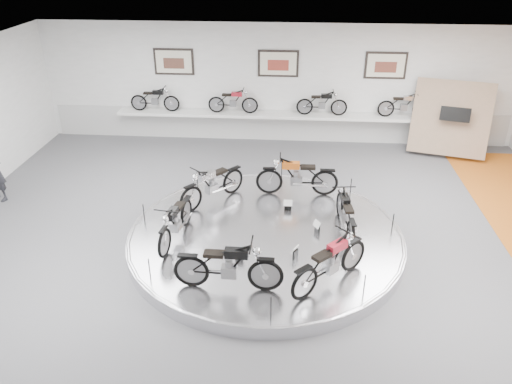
# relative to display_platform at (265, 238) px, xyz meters

# --- Properties ---
(floor) EXTENTS (16.00, 16.00, 0.00)m
(floor) POSITION_rel_display_platform_xyz_m (0.00, -0.30, -0.15)
(floor) COLOR #555557
(floor) RESTS_ON ground
(ceiling) EXTENTS (16.00, 16.00, 0.00)m
(ceiling) POSITION_rel_display_platform_xyz_m (0.00, -0.30, 3.85)
(ceiling) COLOR white
(ceiling) RESTS_ON wall_back
(wall_back) EXTENTS (16.00, 0.00, 16.00)m
(wall_back) POSITION_rel_display_platform_xyz_m (0.00, 6.70, 1.85)
(wall_back) COLOR white
(wall_back) RESTS_ON floor
(dado_band) EXTENTS (15.68, 0.04, 1.10)m
(dado_band) POSITION_rel_display_platform_xyz_m (0.00, 6.68, 0.40)
(dado_band) COLOR #BCBCBA
(dado_band) RESTS_ON floor
(display_platform) EXTENTS (6.40, 6.40, 0.30)m
(display_platform) POSITION_rel_display_platform_xyz_m (0.00, 0.00, 0.00)
(display_platform) COLOR silver
(display_platform) RESTS_ON floor
(platform_rim) EXTENTS (6.40, 6.40, 0.10)m
(platform_rim) POSITION_rel_display_platform_xyz_m (0.00, 0.00, 0.12)
(platform_rim) COLOR #B2B2BA
(platform_rim) RESTS_ON display_platform
(shelf) EXTENTS (11.00, 0.55, 0.10)m
(shelf) POSITION_rel_display_platform_xyz_m (0.00, 6.40, 0.85)
(shelf) COLOR silver
(shelf) RESTS_ON wall_back
(poster_left) EXTENTS (1.35, 0.06, 0.88)m
(poster_left) POSITION_rel_display_platform_xyz_m (-3.50, 6.66, 2.55)
(poster_left) COLOR beige
(poster_left) RESTS_ON wall_back
(poster_center) EXTENTS (1.35, 0.06, 0.88)m
(poster_center) POSITION_rel_display_platform_xyz_m (0.00, 6.66, 2.55)
(poster_center) COLOR beige
(poster_center) RESTS_ON wall_back
(poster_right) EXTENTS (1.35, 0.06, 0.88)m
(poster_right) POSITION_rel_display_platform_xyz_m (3.50, 6.66, 2.55)
(poster_right) COLOR beige
(poster_right) RESTS_ON wall_back
(display_panel) EXTENTS (2.56, 1.52, 2.30)m
(display_panel) POSITION_rel_display_platform_xyz_m (5.60, 5.80, 1.10)
(display_panel) COLOR #977660
(display_panel) RESTS_ON floor
(shelf_bike_a) EXTENTS (1.22, 0.43, 0.73)m
(shelf_bike_a) POSITION_rel_display_platform_xyz_m (-4.20, 6.40, 1.27)
(shelf_bike_a) COLOR black
(shelf_bike_a) RESTS_ON shelf
(shelf_bike_b) EXTENTS (1.22, 0.43, 0.73)m
(shelf_bike_b) POSITION_rel_display_platform_xyz_m (-1.50, 6.40, 1.27)
(shelf_bike_b) COLOR maroon
(shelf_bike_b) RESTS_ON shelf
(shelf_bike_c) EXTENTS (1.22, 0.43, 0.73)m
(shelf_bike_c) POSITION_rel_display_platform_xyz_m (1.50, 6.40, 1.27)
(shelf_bike_c) COLOR black
(shelf_bike_c) RESTS_ON shelf
(shelf_bike_d) EXTENTS (1.22, 0.43, 0.73)m
(shelf_bike_d) POSITION_rel_display_platform_xyz_m (4.20, 6.40, 1.27)
(shelf_bike_d) COLOR #AFB0B4
(shelf_bike_d) RESTS_ON shelf
(bike_a) EXTENTS (0.76, 1.70, 0.97)m
(bike_a) POSITION_rel_display_platform_xyz_m (1.84, 0.23, 0.63)
(bike_a) COLOR black
(bike_a) RESTS_ON display_platform
(bike_b) EXTENTS (1.86, 0.68, 1.09)m
(bike_b) POSITION_rel_display_platform_xyz_m (0.71, 1.99, 0.69)
(bike_b) COLOR #B85214
(bike_b) RESTS_ON display_platform
(bike_c) EXTENTS (1.64, 1.78, 1.06)m
(bike_c) POSITION_rel_display_platform_xyz_m (-1.45, 1.39, 0.68)
(bike_c) COLOR #AFB0B4
(bike_c) RESTS_ON display_platform
(bike_d) EXTENTS (0.85, 1.77, 1.00)m
(bike_d) POSITION_rel_display_platform_xyz_m (-2.00, -0.45, 0.65)
(bike_d) COLOR black
(bike_d) RESTS_ON display_platform
(bike_e) EXTENTS (1.84, 0.68, 1.08)m
(bike_e) POSITION_rel_display_platform_xyz_m (-0.60, -2.11, 0.69)
(bike_e) COLOR black
(bike_e) RESTS_ON display_platform
(bike_f) EXTENTS (1.71, 1.71, 1.05)m
(bike_f) POSITION_rel_display_platform_xyz_m (1.37, -1.81, 0.67)
(bike_f) COLOR maroon
(bike_f) RESTS_ON display_platform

